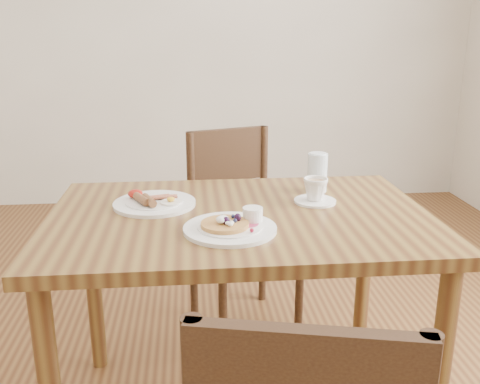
{
  "coord_description": "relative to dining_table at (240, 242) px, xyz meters",
  "views": [
    {
      "loc": [
        -0.15,
        -1.58,
        1.31
      ],
      "look_at": [
        0.0,
        0.0,
        0.82
      ],
      "focal_mm": 40.0,
      "sensor_mm": 36.0,
      "label": 1
    }
  ],
  "objects": [
    {
      "name": "chair_far",
      "position": [
        0.06,
        0.64,
        -0.16
      ],
      "size": [
        0.53,
        0.53,
        0.88
      ],
      "rotation": [
        0.0,
        0.0,
        3.47
      ],
      "color": "#3D2916",
      "rests_on": "ground"
    },
    {
      "name": "breakfast_plate",
      "position": [
        -0.28,
        0.1,
        0.11
      ],
      "size": [
        0.27,
        0.27,
        0.04
      ],
      "color": "white",
      "rests_on": "dining_table"
    },
    {
      "name": "teacup_saucer",
      "position": [
        0.26,
        0.09,
        0.14
      ],
      "size": [
        0.14,
        0.14,
        0.08
      ],
      "color": "white",
      "rests_on": "dining_table"
    },
    {
      "name": "water_glass",
      "position": [
        0.3,
        0.21,
        0.17
      ],
      "size": [
        0.07,
        0.07,
        0.14
      ],
      "primitive_type": "cylinder",
      "color": "silver",
      "rests_on": "dining_table"
    },
    {
      "name": "dining_table",
      "position": [
        0.0,
        0.0,
        0.0
      ],
      "size": [
        1.2,
        0.8,
        0.75
      ],
      "color": "brown",
      "rests_on": "ground"
    },
    {
      "name": "pancake_plate",
      "position": [
        -0.04,
        -0.15,
        0.11
      ],
      "size": [
        0.27,
        0.27,
        0.06
      ],
      "color": "white",
      "rests_on": "dining_table"
    }
  ]
}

